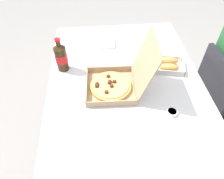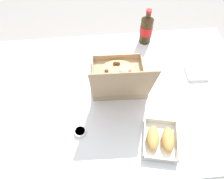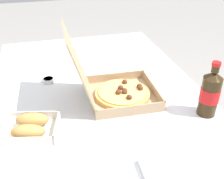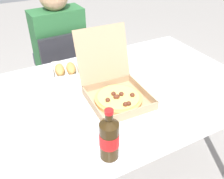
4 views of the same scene
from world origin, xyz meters
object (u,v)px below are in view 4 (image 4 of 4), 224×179
at_px(diner_person, 58,46).
at_px(paper_menu, 182,60).
at_px(dipping_sauce_cup, 125,64).
at_px(cola_bottle, 109,138).
at_px(napkin_pile, 30,126).
at_px(bread_side_box, 65,70).
at_px(chair, 64,73).
at_px(pizza_box_open, 116,90).

xyz_separation_m(diner_person, paper_menu, (0.64, -0.65, 0.03)).
distance_m(diner_person, dipping_sauce_cup, 0.61).
bearing_deg(diner_person, paper_menu, -45.81).
xyz_separation_m(cola_bottle, napkin_pile, (-0.23, 0.30, -0.08)).
distance_m(diner_person, napkin_pile, 0.92).
bearing_deg(paper_menu, bread_side_box, 164.90).
relative_size(napkin_pile, dipping_sauce_cup, 1.96).
bearing_deg(chair, diner_person, 92.84).
bearing_deg(napkin_pile, pizza_box_open, 2.89).
height_order(paper_menu, dipping_sauce_cup, dipping_sauce_cup).
xyz_separation_m(pizza_box_open, cola_bottle, (-0.20, -0.32, 0.05)).
distance_m(bread_side_box, napkin_pile, 0.47).
distance_m(cola_bottle, paper_menu, 0.92).
height_order(chair, dipping_sauce_cup, chair).
xyz_separation_m(bread_side_box, dipping_sauce_cup, (0.36, -0.08, -0.01)).
bearing_deg(diner_person, dipping_sauce_cup, -64.31).
xyz_separation_m(cola_bottle, dipping_sauce_cup, (0.41, 0.59, -0.08)).
height_order(pizza_box_open, cola_bottle, pizza_box_open).
bearing_deg(cola_bottle, napkin_pile, 128.44).
distance_m(chair, napkin_pile, 0.91).
height_order(chair, bread_side_box, chair).
height_order(bread_side_box, paper_menu, bread_side_box).
distance_m(diner_person, bread_side_box, 0.48).
bearing_deg(cola_bottle, paper_menu, 31.62).
height_order(chair, paper_menu, chair).
xyz_separation_m(bread_side_box, napkin_pile, (-0.29, -0.37, -0.02)).
bearing_deg(chair, paper_menu, -43.29).
bearing_deg(cola_bottle, pizza_box_open, 57.93).
distance_m(chair, cola_bottle, 1.14).
bearing_deg(napkin_pile, dipping_sauce_cup, 24.40).
bearing_deg(chair, cola_bottle, -97.91).
bearing_deg(cola_bottle, bread_side_box, 85.29).
distance_m(pizza_box_open, cola_bottle, 0.38).
bearing_deg(pizza_box_open, dipping_sauce_cup, 51.96).
relative_size(pizza_box_open, cola_bottle, 1.69).
bearing_deg(pizza_box_open, cola_bottle, -122.07).
height_order(diner_person, napkin_pile, diner_person).
relative_size(diner_person, cola_bottle, 5.14).
bearing_deg(napkin_pile, cola_bottle, -51.56).
distance_m(pizza_box_open, dipping_sauce_cup, 0.35).
bearing_deg(chair, napkin_pile, -116.15).
relative_size(cola_bottle, dipping_sauce_cup, 4.00).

